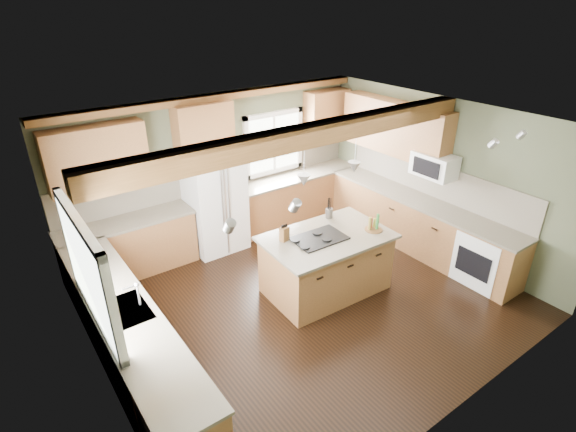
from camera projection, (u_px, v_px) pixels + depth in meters
floor at (305, 299)px, 6.62m from camera, size 5.60×5.60×0.00m
ceiling at (309, 126)px, 5.46m from camera, size 5.60×5.60×0.00m
wall_back at (218, 168)px, 7.85m from camera, size 5.60×0.00×5.60m
wall_left at (90, 294)px, 4.57m from camera, size 0.00×5.00×5.00m
wall_right at (438, 176)px, 7.51m from camera, size 0.00×5.00×5.00m
ceiling_beam at (307, 136)px, 5.53m from camera, size 5.55×0.26×0.26m
soffit_trim at (216, 97)px, 7.22m from camera, size 5.55×0.20×0.10m
backsplash_back at (219, 173)px, 7.88m from camera, size 5.58×0.03×0.58m
backsplash_right at (434, 180)px, 7.58m from camera, size 0.03×3.70×0.58m
base_cab_back_left at (130, 248)px, 7.07m from camera, size 2.02×0.60×0.88m
counter_back_left at (125, 222)px, 6.87m from camera, size 2.06×0.64×0.04m
base_cab_back_right at (296, 198)px, 8.80m from camera, size 2.62×0.60×0.88m
counter_back_right at (296, 176)px, 8.59m from camera, size 2.66×0.64×0.04m
base_cab_left at (131, 344)px, 5.14m from camera, size 0.60×3.70×0.88m
counter_left at (124, 312)px, 4.94m from camera, size 0.64×3.74×0.04m
base_cab_right at (417, 225)px, 7.77m from camera, size 0.60×3.70×0.88m
counter_right at (421, 201)px, 7.57m from camera, size 0.64×3.74×0.04m
upper_cab_back_left at (97, 157)px, 6.38m from camera, size 1.40×0.35×0.90m
upper_cab_over_fridge at (203, 125)px, 7.18m from camera, size 0.96×0.35×0.70m
upper_cab_right at (394, 128)px, 7.78m from camera, size 0.35×2.20×0.90m
upper_cab_back_corner at (327, 114)px, 8.64m from camera, size 0.90×0.35×0.90m
window_left at (86, 271)px, 4.50m from camera, size 0.04×1.60×1.05m
window_back at (273, 143)px, 8.33m from camera, size 1.10×0.04×1.00m
sink at (124, 312)px, 4.94m from camera, size 0.50×0.65×0.03m
faucet at (139, 295)px, 4.97m from camera, size 0.02×0.02×0.28m
dishwasher at (178, 423)px, 4.21m from camera, size 0.60×0.60×0.84m
oven at (485, 258)px, 6.83m from camera, size 0.60×0.72×0.84m
microwave at (434, 165)px, 7.25m from camera, size 0.40×0.70×0.38m
pendant_left at (304, 180)px, 5.79m from camera, size 0.18×0.18×0.16m
pendant_right at (354, 167)px, 6.21m from camera, size 0.18×0.18×0.16m
refrigerator at (215, 200)px, 7.59m from camera, size 0.90×0.74×1.80m
island at (326, 264)px, 6.65m from camera, size 1.76×1.12×0.88m
island_top at (327, 237)px, 6.44m from camera, size 1.88×1.24×0.04m
cooktop at (319, 238)px, 6.36m from camera, size 0.76×0.53×0.02m
knife_block at (284, 234)px, 6.28m from camera, size 0.14×0.12×0.21m
utensil_crock at (329, 213)px, 6.93m from camera, size 0.14×0.14×0.15m
bottle_tray at (374, 223)px, 6.55m from camera, size 0.31×0.31×0.24m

